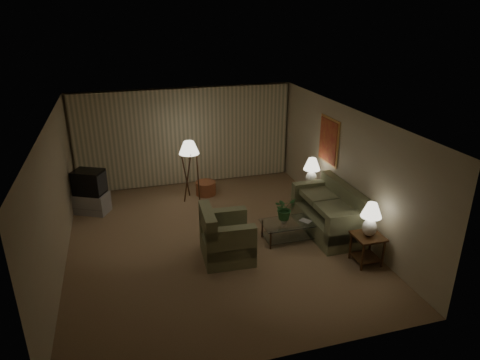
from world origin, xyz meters
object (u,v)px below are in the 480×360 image
crt_tv (89,182)px  armchair (227,238)px  table_lamp_far (312,169)px  ottoman (206,188)px  tv_cabinet (92,203)px  sofa (328,214)px  side_table_near (367,244)px  floor_lamp (190,170)px  vase (284,220)px  coffee_table (290,228)px  side_table_far (310,193)px  table_lamp_near (371,217)px

crt_tv → armchair: bearing=-20.3°
table_lamp_far → ottoman: table_lamp_far is taller
table_lamp_far → tv_cabinet: bearing=166.7°
tv_cabinet → sofa: bearing=1.0°
side_table_near → tv_cabinet: side_table_near is taller
floor_lamp → vase: (1.52, -2.68, -0.33)m
table_lamp_far → coffee_table: size_ratio=0.57×
side_table_far → side_table_near: bearing=-90.0°
armchair → table_lamp_far: 3.10m
armchair → tv_cabinet: 3.92m
armchair → side_table_far: 3.04m
side_table_far → floor_lamp: size_ratio=0.38×
table_lamp_far → vase: bearing=-132.3°
side_table_near → table_lamp_far: 2.67m
floor_lamp → tv_cabinet: bearing=-177.7°
floor_lamp → ottoman: bearing=24.7°
crt_tv → ottoman: crt_tv is taller
sofa → side_table_near: (0.15, -1.35, -0.01)m
crt_tv → vase: 4.74m
ottoman → vase: bearing=-69.2°
side_table_near → vase: side_table_near is taller
crt_tv → coffee_table: bearing=-4.9°
table_lamp_far → coffee_table: (-1.08, -1.35, -0.73)m
sofa → armchair: bearing=-80.6°
sofa → crt_tv: 5.64m
armchair → side_table_far: size_ratio=1.86×
armchair → side_table_near: armchair is taller
sofa → table_lamp_far: (0.15, 1.25, 0.59)m
armchair → floor_lamp: size_ratio=0.71×
side_table_far → coffee_table: side_table_far is taller
table_lamp_far → ottoman: size_ratio=1.32×
armchair → vase: (1.33, 0.31, 0.07)m
sofa → table_lamp_far: table_lamp_far is taller
side_table_far → floor_lamp: 3.08m
floor_lamp → vase: size_ratio=10.33×
sofa → table_lamp_near: size_ratio=2.82×
sofa → ottoman: size_ratio=3.63×
side_table_far → table_lamp_far: 0.61m
ottoman → table_lamp_near: bearing=-60.6°
side_table_far → vase: (-1.23, -1.35, 0.09)m
table_lamp_near → crt_tv: bearing=143.7°
armchair → floor_lamp: (-0.20, 2.98, 0.40)m
armchair → coffee_table: armchair is taller
side_table_far → coffee_table: size_ratio=0.49×
sofa → vase: (-1.08, -0.10, 0.07)m
table_lamp_near → ottoman: table_lamp_near is taller
armchair → tv_cabinet: armchair is taller
sofa → side_table_far: 1.26m
coffee_table → ottoman: bearing=113.4°
tv_cabinet → ottoman: (2.88, 0.30, -0.07)m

